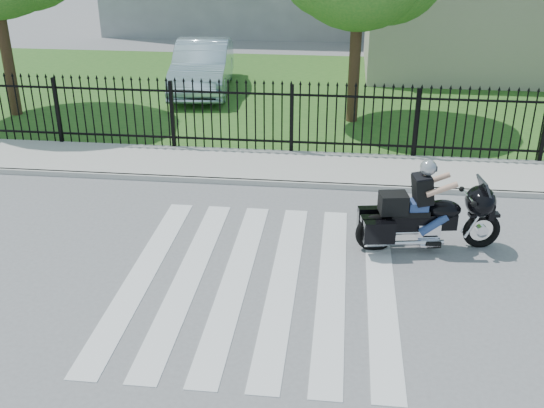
# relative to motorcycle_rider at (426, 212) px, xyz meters

# --- Properties ---
(ground) EXTENTS (120.00, 120.00, 0.00)m
(ground) POSITION_rel_motorcycle_rider_xyz_m (-2.81, -1.46, -0.72)
(ground) COLOR slate
(ground) RESTS_ON ground
(crosswalk) EXTENTS (5.00, 5.50, 0.01)m
(crosswalk) POSITION_rel_motorcycle_rider_xyz_m (-2.81, -1.46, -0.71)
(crosswalk) COLOR silver
(crosswalk) RESTS_ON ground
(sidewalk) EXTENTS (40.00, 2.00, 0.12)m
(sidewalk) POSITION_rel_motorcycle_rider_xyz_m (-2.81, 3.54, -0.66)
(sidewalk) COLOR #ADAAA3
(sidewalk) RESTS_ON ground
(curb) EXTENTS (40.00, 0.12, 0.12)m
(curb) POSITION_rel_motorcycle_rider_xyz_m (-2.81, 2.54, -0.66)
(curb) COLOR #ADAAA3
(curb) RESTS_ON ground
(grass_strip) EXTENTS (40.00, 12.00, 0.02)m
(grass_strip) POSITION_rel_motorcycle_rider_xyz_m (-2.81, 10.54, -0.71)
(grass_strip) COLOR #29581E
(grass_strip) RESTS_ON ground
(iron_fence) EXTENTS (26.00, 0.04, 1.80)m
(iron_fence) POSITION_rel_motorcycle_rider_xyz_m (-2.81, 4.54, 0.18)
(iron_fence) COLOR black
(iron_fence) RESTS_ON ground
(building_low) EXTENTS (10.00, 6.00, 3.50)m
(building_low) POSITION_rel_motorcycle_rider_xyz_m (4.19, 14.54, 1.03)
(building_low) COLOR #B4A996
(building_low) RESTS_ON ground
(motorcycle_rider) EXTENTS (2.64, 1.13, 1.75)m
(motorcycle_rider) POSITION_rel_motorcycle_rider_xyz_m (0.00, 0.00, 0.00)
(motorcycle_rider) COLOR black
(motorcycle_rider) RESTS_ON ground
(parked_car) EXTENTS (2.25, 5.15, 1.65)m
(parked_car) POSITION_rel_motorcycle_rider_xyz_m (-6.30, 10.36, 0.12)
(parked_car) COLOR #A7C1D2
(parked_car) RESTS_ON grass_strip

